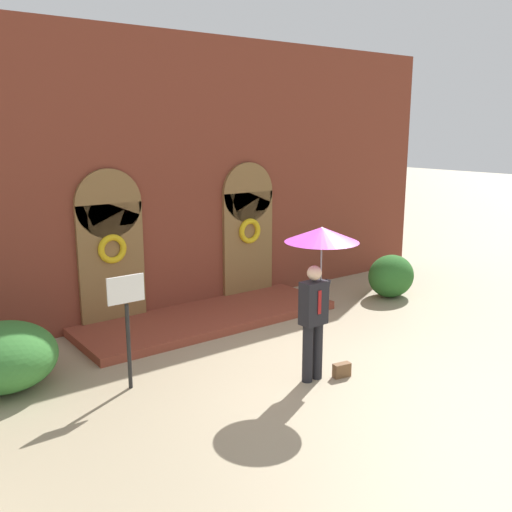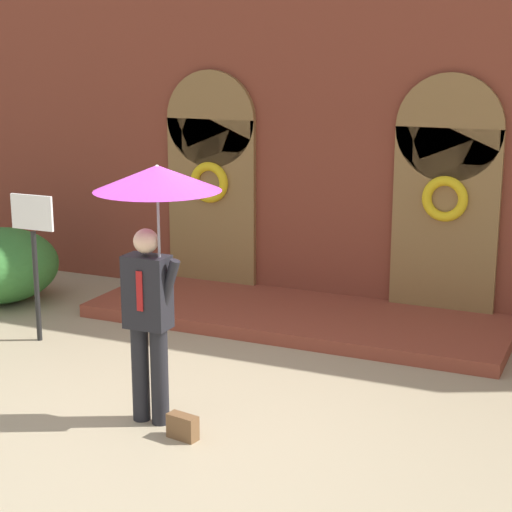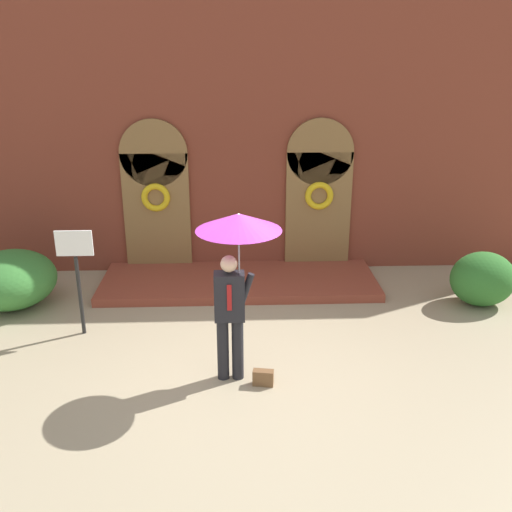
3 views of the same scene
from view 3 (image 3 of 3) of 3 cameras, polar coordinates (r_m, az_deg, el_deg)
The scene contains 7 objects.
ground_plane at distance 8.24m, azimuth -1.42°, elevation -11.35°, with size 80.00×80.00×0.00m, color tan.
building_facade at distance 11.29m, azimuth -1.90°, elevation 11.89°, with size 14.00×2.30×5.60m.
person_with_umbrella at distance 7.25m, azimuth -1.98°, elevation 0.87°, with size 1.10×1.10×2.36m.
handbag at distance 7.87m, azimuth 0.72°, elevation -12.07°, with size 0.28×0.12×0.22m, color brown.
sign_post at distance 9.15m, azimuth -17.51°, elevation -0.89°, with size 0.56×0.06×1.72m.
shrub_left at distance 10.82m, azimuth -23.30°, elevation -2.16°, with size 1.54×1.58×0.99m, color #387A33.
shrub_right at distance 10.75m, azimuth 21.71°, elevation -2.15°, with size 1.12×0.93×0.97m, color #2D6B28.
Camera 3 is at (-0.08, -7.02, 4.32)m, focal length 40.00 mm.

